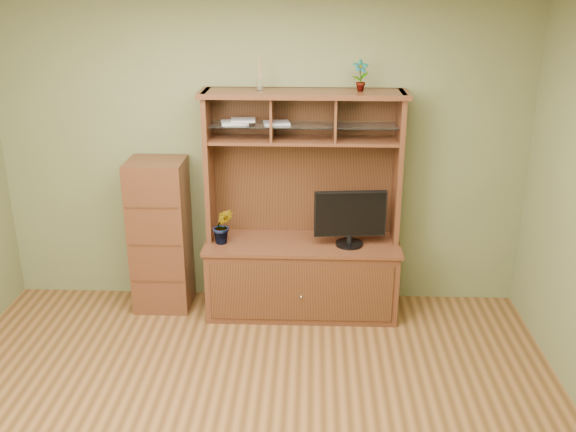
{
  "coord_description": "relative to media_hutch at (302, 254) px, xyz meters",
  "views": [
    {
      "loc": [
        0.43,
        -3.29,
        2.74
      ],
      "look_at": [
        0.26,
        1.2,
        1.07
      ],
      "focal_mm": 40.0,
      "sensor_mm": 36.0,
      "label": 1
    }
  ],
  "objects": [
    {
      "name": "room",
      "position": [
        -0.36,
        -1.73,
        0.83
      ],
      "size": [
        4.54,
        4.04,
        2.74
      ],
      "color": "#533417",
      "rests_on": "ground"
    },
    {
      "name": "media_hutch",
      "position": [
        0.0,
        0.0,
        0.0
      ],
      "size": [
        1.66,
        0.61,
        1.9
      ],
      "color": "#482414",
      "rests_on": "room"
    },
    {
      "name": "monitor",
      "position": [
        0.39,
        -0.08,
        0.38
      ],
      "size": [
        0.59,
        0.23,
        0.47
      ],
      "rotation": [
        0.0,
        0.0,
        0.1
      ],
      "color": "black",
      "rests_on": "media_hutch"
    },
    {
      "name": "orchid_plant",
      "position": [
        -0.66,
        -0.08,
        0.28
      ],
      "size": [
        0.18,
        0.15,
        0.31
      ],
      "primitive_type": "imported",
      "rotation": [
        0.0,
        0.0,
        0.06
      ],
      "color": "#305E20",
      "rests_on": "media_hutch"
    },
    {
      "name": "top_plant",
      "position": [
        0.44,
        0.08,
        1.5
      ],
      "size": [
        0.14,
        0.11,
        0.25
      ],
      "primitive_type": "imported",
      "rotation": [
        0.0,
        0.0,
        0.15
      ],
      "color": "#396A25",
      "rests_on": "media_hutch"
    },
    {
      "name": "reed_diffuser",
      "position": [
        -0.35,
        0.08,
        1.48
      ],
      "size": [
        0.05,
        0.05,
        0.25
      ],
      "color": "silver",
      "rests_on": "media_hutch"
    },
    {
      "name": "magazines",
      "position": [
        -0.43,
        0.08,
        1.13
      ],
      "size": [
        0.57,
        0.2,
        0.04
      ],
      "color": "#BBBBC1",
      "rests_on": "media_hutch"
    },
    {
      "name": "side_cabinet",
      "position": [
        -1.22,
        0.04,
        0.14
      ],
      "size": [
        0.47,
        0.43,
        1.33
      ],
      "color": "#482414",
      "rests_on": "room"
    }
  ]
}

